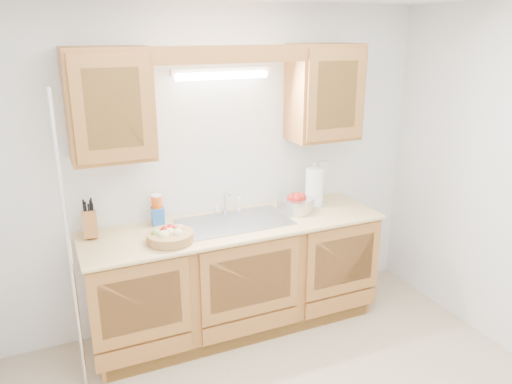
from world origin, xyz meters
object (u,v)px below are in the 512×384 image
knife_block (90,223)px  paper_towel (314,187)px  fruit_basket (170,236)px  apple_bowl (295,203)px

knife_block → paper_towel: 1.78m
fruit_basket → paper_towel: (1.29, 0.24, 0.11)m
fruit_basket → apple_bowl: 1.10m
knife_block → fruit_basket: bearing=-26.9°
paper_towel → apple_bowl: bearing=-163.9°
fruit_basket → paper_towel: paper_towel is taller
knife_block → apple_bowl: knife_block is taller
knife_block → paper_towel: bearing=3.2°
knife_block → apple_bowl: size_ratio=0.80×
paper_towel → apple_bowl: (-0.21, -0.06, -0.09)m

